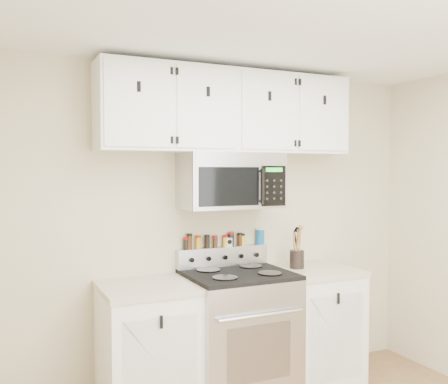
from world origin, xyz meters
The scene contains 19 objects.
back_wall centered at (0.00, 1.75, 1.25)m, with size 3.50×0.01×2.50m, color #C2B692.
ceiling centered at (0.00, 0.00, 2.50)m, with size 3.50×3.50×0.01m, color white.
range centered at (0.00, 1.43, 0.49)m, with size 0.76×0.65×1.10m.
base_cabinet_left centered at (-0.69, 1.45, 0.46)m, with size 0.64×0.62×0.92m.
base_cabinet_right centered at (0.69, 1.45, 0.46)m, with size 0.64×0.62×0.92m.
microwave centered at (0.00, 1.55, 1.63)m, with size 0.76×0.44×0.42m.
upper_cabinets centered at (0.00, 1.58, 2.15)m, with size 2.00×0.35×0.62m.
utensil_crock centered at (0.56, 1.50, 1.00)m, with size 0.11×0.11×0.33m.
kitchen_timer centered at (0.05, 1.71, 1.14)m, with size 0.06×0.05×0.07m, color silver.
salt_canister centered at (0.34, 1.71, 1.17)m, with size 0.07×0.07×0.13m.
spice_jar_0 centered at (-0.31, 1.71, 1.15)m, with size 0.04×0.04×0.09m.
spice_jar_1 centered at (-0.28, 1.71, 1.16)m, with size 0.05×0.05×0.12m.
spice_jar_2 centered at (-0.21, 1.71, 1.15)m, with size 0.04×0.04×0.10m.
spice_jar_3 centered at (-0.13, 1.71, 1.15)m, with size 0.04×0.04×0.10m.
spice_jar_4 centered at (-0.06, 1.71, 1.15)m, with size 0.04×0.04×0.09m.
spice_jar_5 centered at (0.03, 1.71, 1.15)m, with size 0.04×0.04×0.09m.
spice_jar_6 centered at (0.08, 1.71, 1.16)m, with size 0.05×0.05×0.12m.
spice_jar_7 centered at (0.16, 1.71, 1.15)m, with size 0.04×0.04×0.10m.
spice_jar_8 centered at (0.18, 1.71, 1.15)m, with size 0.04×0.04×0.10m.
Camera 1 is at (-1.64, -1.86, 1.70)m, focal length 40.00 mm.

